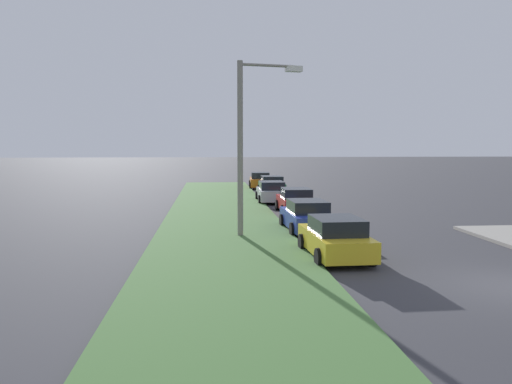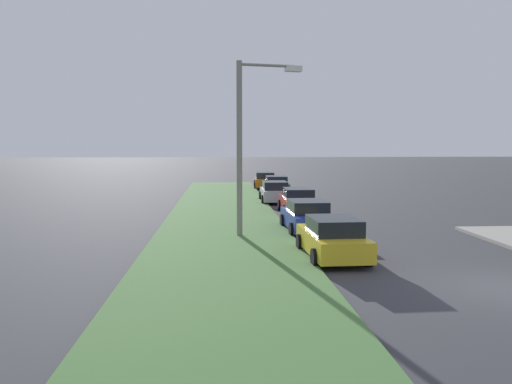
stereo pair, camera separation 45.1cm
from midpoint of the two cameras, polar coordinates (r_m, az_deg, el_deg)
grass_median at (r=23.88m, az=-3.05°, el=-4.28°), size 60.00×6.00×0.12m
parked_car_yellow at (r=18.57m, az=9.09°, el=-5.04°), size 4.35×2.12×1.47m
parked_car_blue at (r=23.98m, az=6.13°, el=-2.68°), size 4.35×2.12×1.47m
parked_car_red at (r=30.41m, az=5.02°, el=-0.99°), size 4.32×2.06×1.47m
parked_car_silver at (r=35.98m, az=2.43°, el=-0.01°), size 4.33×2.07×1.47m
parked_car_green at (r=42.09m, az=2.50°, el=0.75°), size 4.30×2.03×1.47m
parked_car_orange at (r=47.64m, az=1.26°, el=1.28°), size 4.40×2.21×1.47m
streetlight at (r=22.20m, az=-0.35°, el=6.22°), size 0.84×2.85×7.50m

